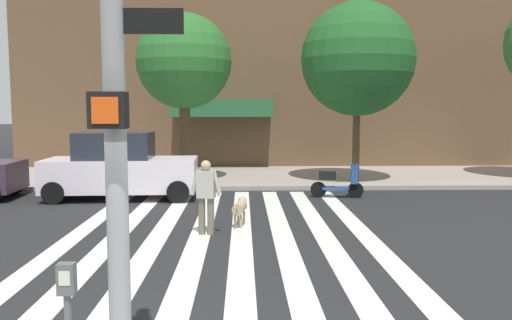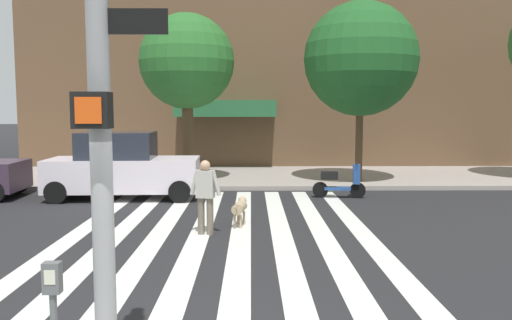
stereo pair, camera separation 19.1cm
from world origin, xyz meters
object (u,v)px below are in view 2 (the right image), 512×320
(parked_car_behind_first, at_px, (122,167))
(parked_scooter, at_px, (339,182))
(parking_meter_curbside, at_px, (54,319))
(street_tree_middle, at_px, (361,59))
(traffic_light_pole, at_px, (96,11))
(pedestrian_dog_walker, at_px, (205,193))
(street_tree_nearest, at_px, (187,62))
(dog_on_leash, at_px, (240,207))

(parked_car_behind_first, bearing_deg, parked_scooter, 0.24)
(parking_meter_curbside, height_order, parked_car_behind_first, parked_car_behind_first)
(parked_car_behind_first, relative_size, street_tree_middle, 0.73)
(parking_meter_curbside, distance_m, parked_car_behind_first, 11.93)
(street_tree_middle, bearing_deg, parked_car_behind_first, -161.68)
(traffic_light_pole, relative_size, pedestrian_dog_walker, 3.54)
(street_tree_nearest, xyz_separation_m, dog_on_leash, (2.00, -6.57, -3.93))
(parked_car_behind_first, height_order, pedestrian_dog_walker, parked_car_behind_first)
(street_tree_middle, distance_m, pedestrian_dog_walker, 9.40)
(traffic_light_pole, height_order, dog_on_leash, traffic_light_pole)
(parked_car_behind_first, xyz_separation_m, street_tree_middle, (7.80, 2.58, 3.52))
(dog_on_leash, bearing_deg, parking_meter_curbside, -99.86)
(parking_meter_curbside, relative_size, dog_on_leash, 1.34)
(pedestrian_dog_walker, bearing_deg, street_tree_nearest, 99.70)
(parked_car_behind_first, xyz_separation_m, street_tree_nearest, (1.69, 2.75, 3.42))
(parked_car_behind_first, relative_size, parked_scooter, 2.81)
(traffic_light_pole, bearing_deg, parked_scooter, 71.43)
(parking_meter_curbside, bearing_deg, traffic_light_pole, -0.23)
(parked_scooter, relative_size, dog_on_leash, 1.61)
(traffic_light_pole, xyz_separation_m, pedestrian_dog_walker, (0.22, 7.06, -2.59))
(parked_car_behind_first, xyz_separation_m, dog_on_leash, (3.68, -3.82, -0.51))
(parking_meter_curbside, xyz_separation_m, dog_on_leash, (1.37, 7.88, -0.59))
(parked_car_behind_first, distance_m, pedestrian_dog_walker, 5.50)
(parking_meter_curbside, height_order, street_tree_middle, street_tree_middle)
(parked_car_behind_first, distance_m, street_tree_middle, 8.94)
(traffic_light_pole, distance_m, parked_car_behind_first, 12.29)
(street_tree_nearest, bearing_deg, parked_scooter, -28.62)
(pedestrian_dog_walker, relative_size, dog_on_leash, 1.61)
(street_tree_middle, bearing_deg, pedestrian_dog_walker, -123.87)
(traffic_light_pole, distance_m, street_tree_nearest, 14.51)
(street_tree_middle, distance_m, dog_on_leash, 8.61)
(parking_meter_curbside, height_order, dog_on_leash, parking_meter_curbside)
(pedestrian_dog_walker, bearing_deg, dog_on_leash, 48.55)
(traffic_light_pole, height_order, pedestrian_dog_walker, traffic_light_pole)
(parked_car_behind_first, relative_size, street_tree_nearest, 0.77)
(dog_on_leash, bearing_deg, pedestrian_dog_walker, -131.45)
(parked_scooter, height_order, street_tree_middle, street_tree_middle)
(parked_car_behind_first, distance_m, parked_scooter, 6.69)
(parked_car_behind_first, bearing_deg, pedestrian_dog_walker, -57.56)
(street_tree_middle, height_order, pedestrian_dog_walker, street_tree_middle)
(parked_car_behind_first, distance_m, street_tree_nearest, 4.70)
(dog_on_leash, bearing_deg, street_tree_nearest, 106.91)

